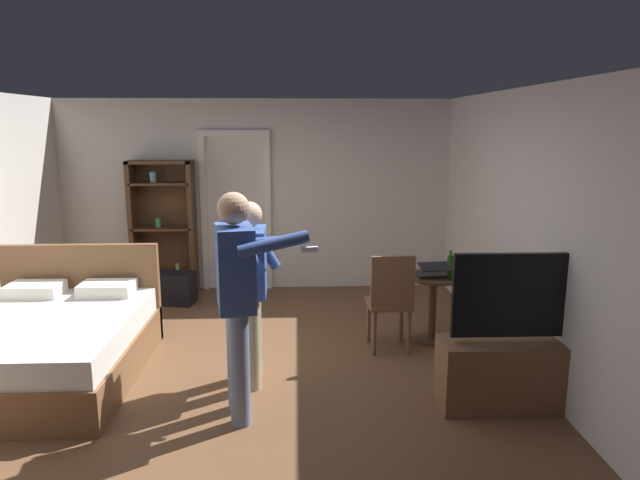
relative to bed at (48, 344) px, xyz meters
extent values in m
plane|color=brown|center=(1.67, -0.01, -0.30)|extent=(6.04, 6.04, 0.00)
cube|color=silver|center=(1.67, 2.79, 0.96)|extent=(5.40, 0.12, 2.54)
cube|color=silver|center=(4.31, -0.01, 0.96)|extent=(0.12, 5.73, 2.54)
cube|color=white|center=(0.97, 2.71, 0.72)|extent=(0.08, 0.08, 2.05)
cube|color=white|center=(1.82, 2.71, 0.72)|extent=(0.08, 0.08, 2.05)
cube|color=white|center=(1.40, 2.71, 1.79)|extent=(0.93, 0.08, 0.08)
cube|color=brown|center=(0.00, -0.08, -0.13)|extent=(1.57, 1.96, 0.35)
cube|color=silver|center=(0.00, -0.08, 0.16)|extent=(1.51, 1.90, 0.22)
cube|color=brown|center=(0.00, 0.86, 0.21)|extent=(1.57, 0.08, 1.02)
cube|color=white|center=(-0.35, 0.60, 0.33)|extent=(0.50, 0.34, 0.12)
cube|color=white|center=(0.35, 0.60, 0.33)|extent=(0.50, 0.34, 0.12)
cube|color=#4C331E|center=(0.08, 2.53, 0.57)|extent=(0.06, 0.32, 1.75)
cube|color=#4C331E|center=(0.84, 2.53, 0.57)|extent=(0.06, 0.32, 1.75)
cube|color=#4C331E|center=(0.46, 2.53, 1.43)|extent=(0.82, 0.32, 0.04)
cube|color=#4C331E|center=(0.46, 2.68, 0.57)|extent=(0.82, 0.02, 1.75)
cube|color=#4C331E|center=(0.46, 2.53, -0.01)|extent=(0.76, 0.32, 0.03)
cylinder|color=#83C075|center=(0.62, 2.53, 0.05)|extent=(0.05, 0.05, 0.09)
cube|color=#4C331E|center=(0.46, 2.53, 0.57)|extent=(0.76, 0.32, 0.03)
cylinder|color=green|center=(0.40, 2.53, 0.65)|extent=(0.07, 0.07, 0.12)
cube|color=#4C331E|center=(0.46, 2.53, 1.16)|extent=(0.76, 0.32, 0.03)
cylinder|color=#7BC6C4|center=(0.37, 2.53, 1.24)|extent=(0.08, 0.08, 0.13)
cube|color=brown|center=(3.95, -0.70, -0.03)|extent=(1.26, 0.40, 0.55)
cube|color=black|center=(3.95, -0.72, 0.62)|extent=(1.13, 0.05, 0.66)
cube|color=slate|center=(3.95, -0.69, 0.62)|extent=(1.07, 0.01, 0.60)
cylinder|color=#4C331E|center=(3.59, 0.69, 0.03)|extent=(0.08, 0.08, 0.67)
cylinder|color=#4C331E|center=(3.59, 0.69, -0.29)|extent=(0.34, 0.34, 0.03)
cylinder|color=#4C331E|center=(3.59, 0.69, 0.38)|extent=(0.57, 0.57, 0.03)
cube|color=black|center=(3.56, 0.69, 0.41)|extent=(0.34, 0.25, 0.02)
cube|color=black|center=(3.58, 0.57, 0.52)|extent=(0.34, 0.23, 0.05)
cube|color=#23478D|center=(3.57, 0.58, 0.52)|extent=(0.31, 0.20, 0.04)
cylinder|color=#1E5411|center=(3.73, 0.61, 0.51)|extent=(0.06, 0.06, 0.22)
cylinder|color=#1E5411|center=(3.73, 0.61, 0.65)|extent=(0.03, 0.03, 0.06)
cylinder|color=brown|center=(3.27, 0.69, -0.08)|extent=(0.04, 0.04, 0.45)
cylinder|color=brown|center=(2.93, 0.67, -0.08)|extent=(0.04, 0.04, 0.45)
cylinder|color=brown|center=(3.28, 0.35, -0.08)|extent=(0.04, 0.04, 0.45)
cylinder|color=brown|center=(2.94, 0.33, -0.08)|extent=(0.04, 0.04, 0.45)
cube|color=brown|center=(3.11, 0.51, 0.17)|extent=(0.44, 0.44, 0.04)
cube|color=brown|center=(3.11, 0.34, 0.44)|extent=(0.42, 0.06, 0.50)
cylinder|color=slate|center=(1.73, -0.66, 0.13)|extent=(0.15, 0.15, 0.87)
cylinder|color=slate|center=(1.78, -0.89, 0.13)|extent=(0.15, 0.15, 0.87)
cube|color=#334C8C|center=(1.75, -0.77, 0.88)|extent=(0.34, 0.46, 0.62)
sphere|color=tan|center=(1.75, -0.77, 1.31)|extent=(0.24, 0.24, 0.24)
cylinder|color=#334C8C|center=(1.80, -0.53, 0.99)|extent=(0.35, 0.15, 0.50)
cylinder|color=#334C8C|center=(2.04, -0.96, 1.09)|extent=(0.51, 0.19, 0.18)
cube|color=white|center=(2.29, -0.93, 1.04)|extent=(0.12, 0.06, 0.04)
cylinder|color=tan|center=(1.81, -0.07, 0.09)|extent=(0.15, 0.15, 0.80)
cylinder|color=tan|center=(1.82, -0.31, 0.09)|extent=(0.15, 0.15, 0.80)
cube|color=#334C8C|center=(1.82, -0.19, 0.77)|extent=(0.26, 0.43, 0.56)
sphere|color=#D8AD8C|center=(1.82, -0.19, 1.17)|extent=(0.22, 0.22, 0.22)
cylinder|color=#334C8C|center=(1.90, 0.05, 0.87)|extent=(0.32, 0.09, 0.46)
cylinder|color=#334C8C|center=(2.02, -0.43, 0.99)|extent=(0.41, 0.09, 0.12)
cube|color=white|center=(2.23, -0.45, 0.98)|extent=(0.12, 0.04, 0.04)
cube|color=black|center=(0.65, 2.07, -0.11)|extent=(0.58, 0.39, 0.40)
camera|label=1|loc=(2.21, -4.78, 1.90)|focal=31.65mm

